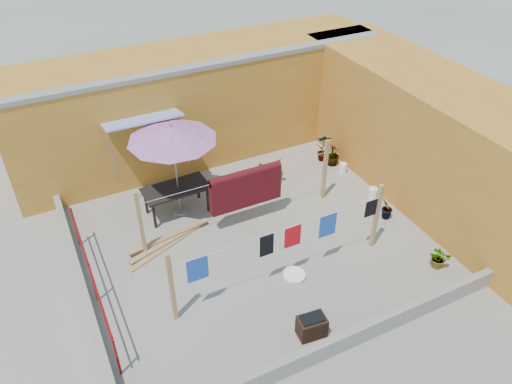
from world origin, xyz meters
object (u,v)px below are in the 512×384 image
water_jug_a (343,168)px  brazier (312,326)px  green_hose (274,173)px  white_basin (294,275)px  patio_umbrella (172,134)px  water_jug_b (373,193)px  plant_back_a (267,173)px  outdoor_table (176,190)px

water_jug_a → brazier: bearing=-130.4°
green_hose → water_jug_a: bearing=-24.5°
brazier → white_basin: size_ratio=1.13×
patio_umbrella → green_hose: 3.89m
brazier → green_hose: size_ratio=1.09×
water_jug_b → plant_back_a: bearing=141.3°
water_jug_b → green_hose: 2.92m
plant_back_a → green_hose: bearing=41.3°
white_basin → patio_umbrella: bearing=114.1°
brazier → plant_back_a: bearing=72.4°
outdoor_table → white_basin: outdoor_table is taller
brazier → green_hose: 5.81m
white_basin → plant_back_a: bearing=72.6°
patio_umbrella → green_hose: (3.08, 0.50, -2.32)m
white_basin → water_jug_b: bearing=25.5°
plant_back_a → patio_umbrella: bearing=-178.2°
outdoor_table → water_jug_a: size_ratio=4.95×
plant_back_a → brazier: bearing=-107.6°
green_hose → water_jug_b: bearing=-50.9°
patio_umbrella → brazier: patio_umbrella is taller
outdoor_table → plant_back_a: 2.68m
white_basin → brazier: bearing=-108.1°
water_jug_b → white_basin: bearing=-154.5°
outdoor_table → brazier: 5.10m
water_jug_a → plant_back_a: (-2.32, 0.42, 0.27)m
white_basin → water_jug_b: size_ratio=1.38×
water_jug_a → plant_back_a: plant_back_a is taller
white_basin → outdoor_table: bearing=114.7°
patio_umbrella → outdoor_table: size_ratio=1.68×
brazier → water_jug_b: 5.02m
brazier → water_jug_b: bearing=39.0°
water_jug_b → brazier: bearing=-141.0°
brazier → water_jug_a: size_ratio=1.73×
white_basin → water_jug_a: bearing=41.9°
green_hose → plant_back_a: bearing=-138.7°
green_hose → patio_umbrella: bearing=-170.8°
water_jug_b → green_hose: size_ratio=0.69×
outdoor_table → white_basin: (1.57, -3.43, -0.66)m
brazier → water_jug_a: (3.91, 4.58, -0.09)m
white_basin → green_hose: (1.56, 3.89, -0.01)m
outdoor_table → brazier: size_ratio=2.86×
brazier → white_basin: bearing=71.9°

